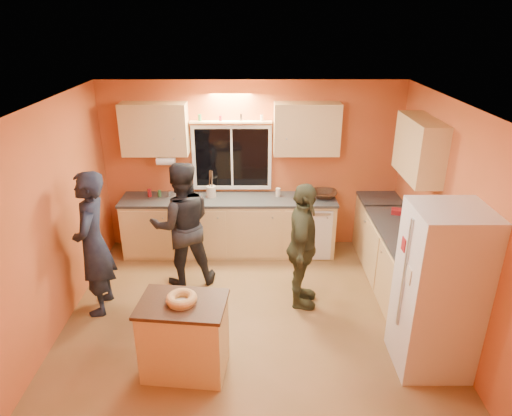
{
  "coord_description": "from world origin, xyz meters",
  "views": [
    {
      "loc": [
        0.04,
        -4.67,
        3.47
      ],
      "look_at": [
        0.06,
        0.4,
        1.3
      ],
      "focal_mm": 32.0,
      "sensor_mm": 36.0,
      "label": 1
    }
  ],
  "objects_px": {
    "person_center": "(182,225)",
    "island": "(185,336)",
    "refrigerator": "(439,291)",
    "person_left": "(93,244)",
    "person_right": "(302,247)"
  },
  "relations": [
    {
      "from": "person_center",
      "to": "island",
      "type": "bearing_deg",
      "value": 83.87
    },
    {
      "from": "refrigerator",
      "to": "person_center",
      "type": "relative_size",
      "value": 1.03
    },
    {
      "from": "person_left",
      "to": "person_right",
      "type": "xyz_separation_m",
      "value": [
        2.53,
        0.09,
        -0.09
      ]
    },
    {
      "from": "refrigerator",
      "to": "person_left",
      "type": "relative_size",
      "value": 0.99
    },
    {
      "from": "refrigerator",
      "to": "person_right",
      "type": "height_order",
      "value": "refrigerator"
    },
    {
      "from": "person_center",
      "to": "person_right",
      "type": "relative_size",
      "value": 1.06
    },
    {
      "from": "person_center",
      "to": "person_left",
      "type": "bearing_deg",
      "value": 18.62
    },
    {
      "from": "refrigerator",
      "to": "person_left",
      "type": "distance_m",
      "value": 3.92
    },
    {
      "from": "person_left",
      "to": "person_right",
      "type": "relative_size",
      "value": 1.11
    },
    {
      "from": "person_right",
      "to": "island",
      "type": "bearing_deg",
      "value": 140.31
    },
    {
      "from": "island",
      "to": "person_center",
      "type": "bearing_deg",
      "value": 104.29
    },
    {
      "from": "island",
      "to": "person_right",
      "type": "relative_size",
      "value": 0.56
    },
    {
      "from": "person_left",
      "to": "person_center",
      "type": "relative_size",
      "value": 1.05
    },
    {
      "from": "refrigerator",
      "to": "person_right",
      "type": "bearing_deg",
      "value": 139.03
    },
    {
      "from": "person_center",
      "to": "person_right",
      "type": "distance_m",
      "value": 1.65
    }
  ]
}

